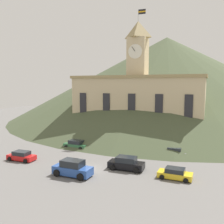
# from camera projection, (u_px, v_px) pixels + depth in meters

# --- Properties ---
(ground_plane) EXTENTS (160.00, 160.00, 0.00)m
(ground_plane) POSITION_uv_depth(u_px,v_px,m) (90.00, 169.00, 34.54)
(ground_plane) COLOR #605E5B
(civic_building) EXTENTS (28.79, 8.94, 27.61)m
(civic_building) POSITION_uv_depth(u_px,v_px,m) (137.00, 103.00, 55.16)
(civic_building) COLOR #C6B289
(civic_building) RESTS_ON ground
(banner_fence) EXTENTS (24.84, 0.12, 2.77)m
(banner_fence) POSITION_uv_depth(u_px,v_px,m) (126.00, 137.00, 48.94)
(banner_fence) COLOR gold
(banner_fence) RESTS_ON ground
(hillside_backdrop) EXTENTS (106.01, 106.01, 28.07)m
(hillside_backdrop) POSITION_uv_depth(u_px,v_px,m) (166.00, 78.00, 88.15)
(hillside_backdrop) COLOR #424C33
(hillside_backdrop) RESTS_ON ground
(street_lamp_far_right) EXTENTS (1.26, 0.36, 4.92)m
(street_lamp_far_right) POSITION_uv_depth(u_px,v_px,m) (106.00, 124.00, 51.39)
(street_lamp_far_right) COLOR black
(street_lamp_far_right) RESTS_ON ground
(street_lamp_far_left) EXTENTS (1.26, 0.36, 4.80)m
(street_lamp_far_left) POSITION_uv_depth(u_px,v_px,m) (150.00, 127.00, 48.06)
(street_lamp_far_left) COLOR black
(street_lamp_far_left) RESTS_ON ground
(car_red_sedan) EXTENTS (4.43, 2.19, 1.45)m
(car_red_sedan) POSITION_uv_depth(u_px,v_px,m) (22.00, 156.00, 38.59)
(car_red_sedan) COLOR red
(car_red_sedan) RESTS_ON ground
(car_black_suv) EXTENTS (4.93, 2.42, 1.80)m
(car_black_suv) POSITION_uv_depth(u_px,v_px,m) (126.00, 164.00, 34.46)
(car_black_suv) COLOR black
(car_black_suv) RESTS_ON ground
(car_silver_hatch) EXTENTS (3.95, 2.10, 1.50)m
(car_silver_hatch) POSITION_uv_depth(u_px,v_px,m) (175.00, 152.00, 40.72)
(car_silver_hatch) COLOR #B7B7BC
(car_silver_hatch) RESTS_ON ground
(car_green_wagon) EXTENTS (4.74, 2.44, 1.55)m
(car_green_wagon) POSITION_uv_depth(u_px,v_px,m) (76.00, 145.00, 45.73)
(car_green_wagon) COLOR #2D663D
(car_green_wagon) RESTS_ON ground
(car_yellow_coupe) EXTENTS (4.26, 2.25, 1.35)m
(car_yellow_coupe) POSITION_uv_depth(u_px,v_px,m) (175.00, 174.00, 31.11)
(car_yellow_coupe) COLOR yellow
(car_yellow_coupe) RESTS_ON ground
(car_blue_van) EXTENTS (5.15, 2.46, 2.10)m
(car_blue_van) POSITION_uv_depth(u_px,v_px,m) (73.00, 169.00, 32.01)
(car_blue_van) COLOR #284C99
(car_blue_van) RESTS_ON ground
(pedestrian) EXTENTS (0.52, 0.52, 1.77)m
(pedestrian) POSITION_uv_depth(u_px,v_px,m) (97.00, 138.00, 49.83)
(pedestrian) COLOR #282D3D
(pedestrian) RESTS_ON ground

